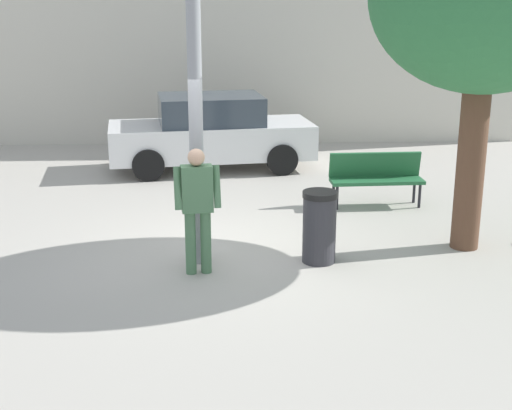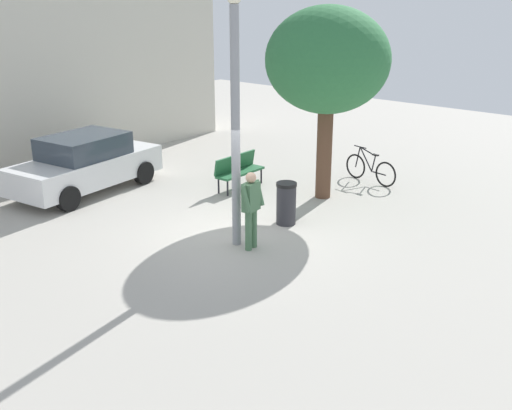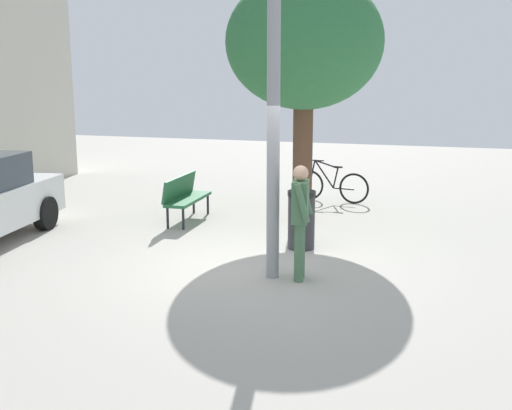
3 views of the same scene
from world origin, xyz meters
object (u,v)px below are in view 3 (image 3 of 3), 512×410
(plaza_tree, at_px, (304,44))
(trash_bin, at_px, (301,220))
(lamppost, at_px, (274,87))
(park_bench, at_px, (185,194))
(person_by_lamppost, at_px, (300,214))
(bicycle_black, at_px, (331,185))

(plaza_tree, distance_m, trash_bin, 3.75)
(lamppost, xyz_separation_m, park_bench, (2.97, 2.69, -2.20))
(person_by_lamppost, distance_m, trash_bin, 1.73)
(plaza_tree, distance_m, bicycle_black, 3.69)
(person_by_lamppost, distance_m, park_bench, 4.30)
(park_bench, bearing_deg, person_by_lamppost, -133.72)
(trash_bin, bearing_deg, bicycle_black, 3.63)
(lamppost, bearing_deg, trash_bin, -1.47)
(plaza_tree, bearing_deg, lamppost, -173.19)
(person_by_lamppost, distance_m, bicycle_black, 5.84)
(plaza_tree, relative_size, trash_bin, 4.86)
(park_bench, relative_size, plaza_tree, 0.33)
(bicycle_black, bearing_deg, person_by_lamppost, -173.83)
(park_bench, height_order, bicycle_black, bicycle_black)
(park_bench, xyz_separation_m, bicycle_black, (2.82, -2.47, -0.16))
(plaza_tree, relative_size, bicycle_black, 2.70)
(person_by_lamppost, height_order, bicycle_black, person_by_lamppost)
(trash_bin, bearing_deg, plaza_tree, 12.86)
(lamppost, relative_size, bicycle_black, 2.89)
(lamppost, distance_m, trash_bin, 2.79)
(lamppost, height_order, person_by_lamppost, lamppost)
(person_by_lamppost, relative_size, trash_bin, 1.67)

